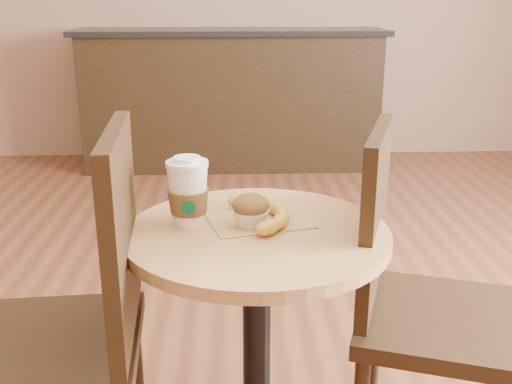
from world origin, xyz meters
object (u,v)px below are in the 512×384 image
muffin (251,210)px  chair_right (418,299)px  cafe_table (257,319)px  coffee_cup (188,194)px  chair_left (70,327)px  banana (261,214)px

muffin → chair_right: bearing=2.6°
muffin → cafe_table: bearing=-47.7°
muffin → coffee_cup: bearing=169.9°
chair_right → muffin: (-0.43, -0.02, 0.26)m
cafe_table → chair_left: chair_left is taller
chair_right → banana: (-0.40, 0.01, 0.23)m
chair_right → coffee_cup: 0.65m
cafe_table → chair_right: (0.42, 0.04, 0.03)m
cafe_table → muffin: muffin is taller
coffee_cup → muffin: bearing=-13.9°
chair_right → cafe_table: bearing=113.3°
chair_left → coffee_cup: (0.27, 0.15, 0.27)m
chair_left → chair_right: size_ratio=1.04×
chair_right → coffee_cup: (-0.58, 0.01, 0.29)m
banana → coffee_cup: bearing=169.4°
chair_left → banana: (0.45, 0.16, 0.21)m
chair_left → coffee_cup: size_ratio=6.03×
chair_right → banana: bearing=106.4°
cafe_table → banana: banana is taller
muffin → banana: bearing=51.4°
chair_left → muffin: bearing=101.7°
cafe_table → chair_left: size_ratio=0.74×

